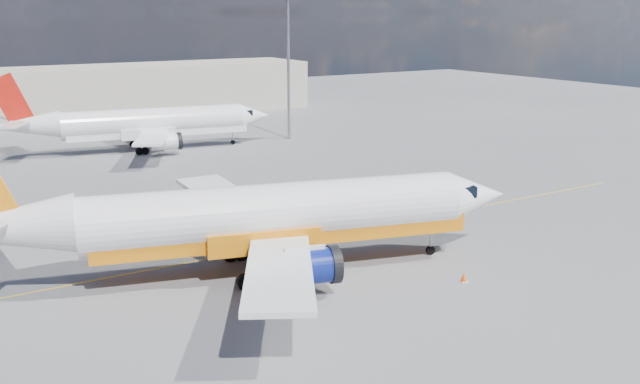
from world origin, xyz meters
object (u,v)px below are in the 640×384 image
second_jet (145,124)px  traffic_cone (464,277)px  gse_tug (435,202)px  main_jet (258,217)px

second_jet → traffic_cone: bearing=-77.9°
second_jet → gse_tug: size_ratio=12.79×
gse_tug → second_jet: bearing=122.4°
second_jet → gse_tug: bearing=-64.0°
gse_tug → traffic_cone: gse_tug is taller
main_jet → second_jet: size_ratio=1.12×
second_jet → gse_tug: second_jet is taller
main_jet → traffic_cone: bearing=-24.1°
main_jet → gse_tug: size_ratio=14.37×
second_jet → traffic_cone: (2.47, -52.76, -2.99)m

